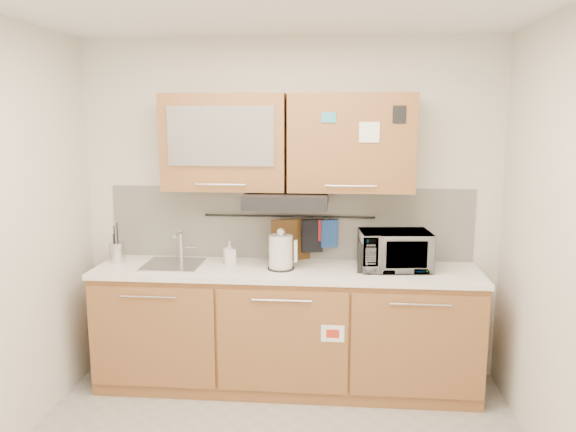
# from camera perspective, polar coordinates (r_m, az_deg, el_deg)

# --- Properties ---
(wall_back) EXTENTS (3.20, 0.00, 3.20)m
(wall_back) POSITION_cam_1_polar(r_m,az_deg,el_deg) (4.35, 0.16, 0.60)
(wall_back) COLOR silver
(wall_back) RESTS_ON ground
(base_cabinet) EXTENTS (2.80, 0.64, 0.88)m
(base_cabinet) POSITION_cam_1_polar(r_m,az_deg,el_deg) (4.30, -0.20, -11.93)
(base_cabinet) COLOR #9E6A38
(base_cabinet) RESTS_ON floor
(countertop) EXTENTS (2.82, 0.62, 0.04)m
(countertop) POSITION_cam_1_polar(r_m,az_deg,el_deg) (4.14, -0.20, -5.58)
(countertop) COLOR white
(countertop) RESTS_ON base_cabinet
(backsplash) EXTENTS (2.80, 0.02, 0.56)m
(backsplash) POSITION_cam_1_polar(r_m,az_deg,el_deg) (4.36, 0.15, -0.72)
(backsplash) COLOR silver
(backsplash) RESTS_ON countertop
(upper_cabinets) EXTENTS (1.82, 0.37, 0.70)m
(upper_cabinets) POSITION_cam_1_polar(r_m,az_deg,el_deg) (4.12, -0.11, 7.49)
(upper_cabinets) COLOR #9E6A38
(upper_cabinets) RESTS_ON wall_back
(range_hood) EXTENTS (0.60, 0.46, 0.10)m
(range_hood) POSITION_cam_1_polar(r_m,az_deg,el_deg) (4.09, -0.13, 1.69)
(range_hood) COLOR black
(range_hood) RESTS_ON upper_cabinets
(sink) EXTENTS (0.42, 0.40, 0.26)m
(sink) POSITION_cam_1_polar(r_m,az_deg,el_deg) (4.31, -11.54, -4.82)
(sink) COLOR silver
(sink) RESTS_ON countertop
(utensil_rail) EXTENTS (1.30, 0.02, 0.02)m
(utensil_rail) POSITION_cam_1_polar(r_m,az_deg,el_deg) (4.31, 0.11, -0.03)
(utensil_rail) COLOR black
(utensil_rail) RESTS_ON backsplash
(utensil_crock) EXTENTS (0.13, 0.13, 0.30)m
(utensil_crock) POSITION_cam_1_polar(r_m,az_deg,el_deg) (4.48, -16.95, -3.51)
(utensil_crock) COLOR silver
(utensil_crock) RESTS_ON countertop
(kettle) EXTENTS (0.22, 0.20, 0.30)m
(kettle) POSITION_cam_1_polar(r_m,az_deg,el_deg) (4.08, -0.71, -3.76)
(kettle) COLOR silver
(kettle) RESTS_ON countertop
(toaster) EXTENTS (0.29, 0.19, 0.21)m
(toaster) POSITION_cam_1_polar(r_m,az_deg,el_deg) (4.07, 9.06, -4.11)
(toaster) COLOR black
(toaster) RESTS_ON countertop
(microwave) EXTENTS (0.54, 0.39, 0.28)m
(microwave) POSITION_cam_1_polar(r_m,az_deg,el_deg) (4.15, 10.77, -3.45)
(microwave) COLOR #999999
(microwave) RESTS_ON countertop
(soap_bottle) EXTENTS (0.11, 0.11, 0.18)m
(soap_bottle) POSITION_cam_1_polar(r_m,az_deg,el_deg) (4.24, -5.96, -3.72)
(soap_bottle) COLOR #999999
(soap_bottle) RESTS_ON countertop
(cutting_board) EXTENTS (0.31, 0.14, 0.40)m
(cutting_board) POSITION_cam_1_polar(r_m,az_deg,el_deg) (4.34, 0.39, -2.96)
(cutting_board) COLOR brown
(cutting_board) RESTS_ON utensil_rail
(oven_mitt) EXTENTS (0.13, 0.06, 0.21)m
(oven_mitt) POSITION_cam_1_polar(r_m,az_deg,el_deg) (4.31, 4.21, -1.78)
(oven_mitt) COLOR navy
(oven_mitt) RESTS_ON utensil_rail
(dark_pouch) EXTENTS (0.17, 0.08, 0.25)m
(dark_pouch) POSITION_cam_1_polar(r_m,az_deg,el_deg) (4.31, 2.46, -2.02)
(dark_pouch) COLOR black
(dark_pouch) RESTS_ON utensil_rail
(pot_holder) EXTENTS (0.13, 0.03, 0.16)m
(pot_holder) POSITION_cam_1_polar(r_m,az_deg,el_deg) (4.30, 3.61, -1.46)
(pot_holder) COLOR red
(pot_holder) RESTS_ON utensil_rail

